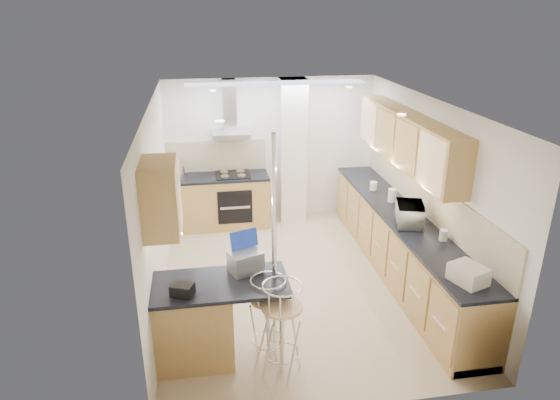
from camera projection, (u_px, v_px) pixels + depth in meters
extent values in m
plane|color=tan|center=(296.00, 281.00, 7.00)|extent=(4.80, 4.80, 0.00)
cube|color=white|center=(271.00, 150.00, 8.75)|extent=(3.60, 0.04, 2.50)
cube|color=white|center=(351.00, 297.00, 4.34)|extent=(3.60, 0.04, 2.50)
cube|color=white|center=(157.00, 207.00, 6.27)|extent=(0.04, 4.80, 2.50)
cube|color=white|center=(426.00, 191.00, 6.81)|extent=(0.04, 4.80, 2.50)
cube|color=white|center=(299.00, 103.00, 6.09)|extent=(3.60, 4.80, 0.02)
cube|color=#B28447|center=(407.00, 139.00, 6.93)|extent=(0.34, 3.00, 0.72)
cube|color=#B28447|center=(160.00, 198.00, 4.82)|extent=(0.34, 0.62, 0.72)
cube|color=#EBE5C5|center=(425.00, 196.00, 6.84)|extent=(0.03, 4.40, 0.56)
cube|color=#EBE5C5|center=(217.00, 156.00, 8.61)|extent=(1.70, 0.03, 0.56)
cube|color=white|center=(292.00, 152.00, 8.62)|extent=(0.45, 0.40, 2.50)
cube|color=silver|center=(231.00, 134.00, 8.28)|extent=(0.62, 0.48, 0.08)
cube|color=silver|center=(230.00, 106.00, 8.24)|extent=(0.22, 0.20, 0.88)
cylinder|color=white|center=(274.00, 252.00, 5.13)|extent=(0.05, 0.05, 2.50)
cube|color=black|center=(235.00, 207.00, 8.37)|extent=(0.58, 0.02, 0.58)
cube|color=black|center=(233.00, 175.00, 8.48)|extent=(0.58, 0.50, 0.02)
cube|color=tan|center=(276.00, 83.00, 7.74)|extent=(2.80, 0.35, 0.02)
cube|color=#B28447|center=(400.00, 246.00, 7.06)|extent=(0.60, 4.40, 0.88)
cube|color=black|center=(403.00, 216.00, 6.90)|extent=(0.63, 4.40, 0.04)
cube|color=#B28447|center=(219.00, 202.00, 8.62)|extent=(1.70, 0.60, 0.88)
cube|color=black|center=(218.00, 177.00, 8.45)|extent=(1.70, 0.63, 0.04)
cube|color=#B28447|center=(220.00, 323.00, 5.33)|extent=(1.35, 0.62, 0.90)
cube|color=black|center=(218.00, 285.00, 5.16)|extent=(1.47, 0.72, 0.04)
imported|color=silver|center=(410.00, 214.00, 6.54)|extent=(0.47, 0.58, 0.28)
cube|color=#919398|center=(246.00, 262.00, 5.34)|extent=(0.40, 0.35, 0.23)
cube|color=black|center=(182.00, 290.00, 4.92)|extent=(0.26, 0.23, 0.12)
cylinder|color=beige|center=(392.00, 195.00, 7.30)|extent=(0.14, 0.14, 0.20)
cylinder|color=beige|center=(373.00, 186.00, 7.78)|extent=(0.14, 0.14, 0.13)
cylinder|color=#B0AE8C|center=(418.00, 219.00, 6.53)|extent=(0.17, 0.17, 0.18)
cylinder|color=silver|center=(444.00, 235.00, 6.11)|extent=(0.10, 0.10, 0.14)
cube|color=beige|center=(468.00, 274.00, 5.17)|extent=(0.38, 0.43, 0.19)
cylinder|color=silver|center=(180.00, 172.00, 8.26)|extent=(0.16, 0.16, 0.23)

